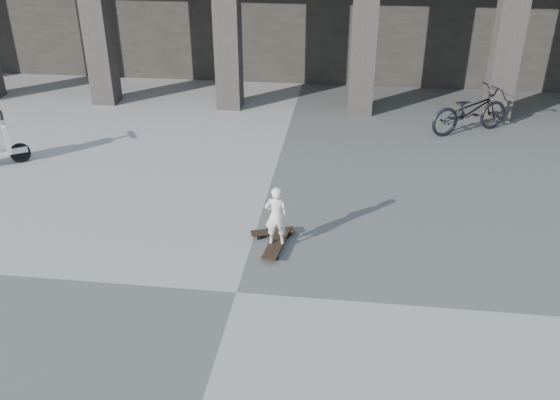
# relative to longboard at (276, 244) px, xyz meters

# --- Properties ---
(ground) EXTENTS (90.00, 90.00, 0.00)m
(ground) POSITION_rel_longboard_xyz_m (-0.43, -1.32, -0.08)
(ground) COLOR #4D4D4A
(ground) RESTS_ON ground
(longboard) EXTENTS (0.37, 1.06, 0.10)m
(longboard) POSITION_rel_longboard_xyz_m (0.00, 0.00, 0.00)
(longboard) COLOR black
(longboard) RESTS_ON ground
(skateboard_spare) EXTENTS (0.79, 0.43, 0.09)m
(skateboard_spare) POSITION_rel_longboard_xyz_m (-0.11, 0.40, -0.01)
(skateboard_spare) COLOR black
(skateboard_spare) RESTS_ON ground
(child) EXTENTS (0.40, 0.28, 1.03)m
(child) POSITION_rel_longboard_xyz_m (0.00, 0.00, 0.54)
(child) COLOR silver
(child) RESTS_ON longboard
(bicycle) EXTENTS (2.25, 1.69, 1.13)m
(bicycle) POSITION_rel_longboard_xyz_m (4.02, 5.97, 0.48)
(bicycle) COLOR black
(bicycle) RESTS_ON ground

